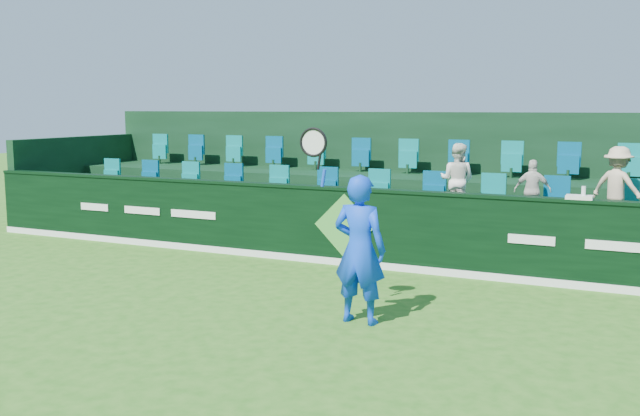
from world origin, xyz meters
The scene contains 13 objects.
ground centered at (0.00, 0.00, 0.00)m, with size 60.00×60.00×0.00m, color #276618.
sponsor_hoarding centered at (0.00, 4.00, 0.67)m, with size 16.00×0.25×1.35m.
stand_tier_front centered at (0.00, 5.10, 0.40)m, with size 16.00×2.00×0.80m, color black.
stand_tier_back centered at (0.00, 7.00, 0.65)m, with size 16.00×1.80×1.30m, color black.
stand_rear centered at (0.00, 7.44, 1.22)m, with size 16.00×4.10×2.60m.
seat_row_front centered at (0.00, 5.50, 1.10)m, with size 13.50×0.50×0.60m, color #097977.
seat_row_back centered at (0.00, 7.30, 1.60)m, with size 13.50×0.50×0.60m, color #097977.
tennis_player centered at (1.42, 0.99, 0.96)m, with size 1.16×0.47×2.49m.
spectator_left centered at (1.62, 5.12, 1.44)m, with size 0.63×0.49×1.29m, color white.
spectator_middle centered at (2.92, 5.12, 1.32)m, with size 0.61×0.25×1.04m, color silver.
spectator_right centered at (4.23, 5.12, 1.45)m, with size 0.83×0.48×1.29m, color #C9B28D.
towel centered at (3.75, 4.00, 1.38)m, with size 0.38×0.25×0.06m, color silver.
drinks_bottle centered at (3.81, 4.00, 1.45)m, with size 0.06×0.06×0.20m, color silver.
Camera 1 is at (4.65, -7.17, 2.71)m, focal length 40.00 mm.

